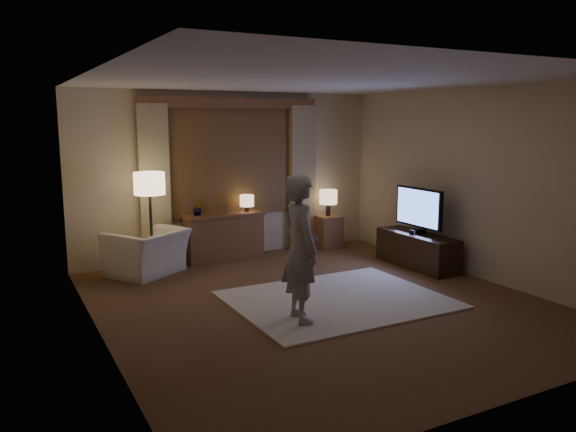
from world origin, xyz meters
TOP-DOWN VIEW (x-y plane):
  - room at (0.00, 0.50)m, footprint 5.04×5.54m
  - rug at (0.24, -0.02)m, footprint 2.50×2.00m
  - sideboard at (-0.24, 2.50)m, footprint 1.20×0.40m
  - picture_frame at (-0.24, 2.50)m, footprint 0.16×0.02m
  - plant at (-0.64, 2.50)m, footprint 0.17×0.13m
  - table_lamp_sideboard at (0.16, 2.50)m, footprint 0.22×0.22m
  - floor_lamp at (-1.44, 2.16)m, footprint 0.42×0.42m
  - armchair at (-1.50, 2.22)m, footprint 1.29×1.26m
  - side_table at (1.64, 2.45)m, footprint 0.40×0.40m
  - table_lamp_side at (1.64, 2.45)m, footprint 0.30×0.30m
  - tv_stand at (2.15, 0.77)m, footprint 0.45×1.40m
  - tv at (2.15, 0.77)m, footprint 0.23×0.95m
  - person at (-0.51, -0.44)m, footprint 0.45×0.62m

SIDE VIEW (x-z plane):
  - rug at x=0.24m, z-range 0.00..0.02m
  - tv_stand at x=2.15m, z-range 0.00..0.50m
  - side_table at x=1.64m, z-range 0.00..0.56m
  - armchair at x=-1.50m, z-range 0.00..0.64m
  - sideboard at x=-0.24m, z-range 0.00..0.70m
  - picture_frame at x=-0.24m, z-range 0.70..0.90m
  - person at x=-0.51m, z-range 0.02..1.61m
  - plant at x=-0.64m, z-range 0.70..1.00m
  - table_lamp_side at x=1.64m, z-range 0.65..1.09m
  - tv at x=2.15m, z-range 0.54..1.22m
  - table_lamp_sideboard at x=0.16m, z-range 0.75..1.05m
  - floor_lamp at x=-1.44m, z-range 0.49..1.95m
  - room at x=0.00m, z-range 0.01..2.65m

